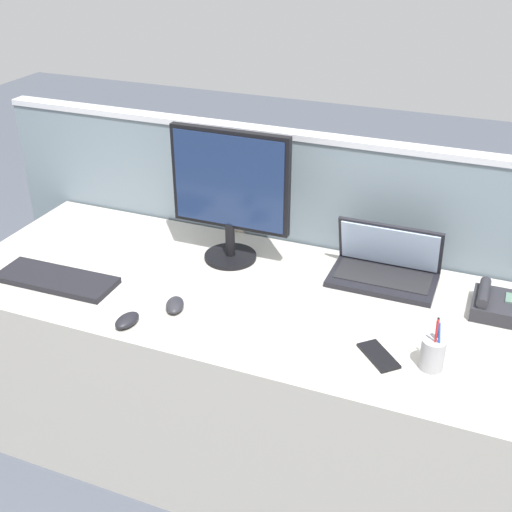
{
  "coord_description": "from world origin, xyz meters",
  "views": [
    {
      "loc": [
        0.74,
        -1.79,
        1.93
      ],
      "look_at": [
        0.0,
        0.05,
        0.84
      ],
      "focal_mm": 45.62,
      "sensor_mm": 36.0,
      "label": 1
    }
  ],
  "objects": [
    {
      "name": "pen_cup",
      "position": [
        0.65,
        -0.19,
        0.77
      ],
      "size": [
        0.07,
        0.07,
        0.18
      ],
      "color": "#99999E",
      "rests_on": "desk"
    },
    {
      "name": "desk",
      "position": [
        0.0,
        0.0,
        0.36
      ],
      "size": [
        2.16,
        0.83,
        0.72
      ],
      "primitive_type": "cube",
      "color": "#ADA89E",
      "rests_on": "ground_plane"
    },
    {
      "name": "cubicle_divider",
      "position": [
        0.0,
        0.46,
        0.59
      ],
      "size": [
        2.6,
        0.08,
        1.17
      ],
      "color": "slate",
      "rests_on": "ground_plane"
    },
    {
      "name": "desk_phone",
      "position": [
        0.83,
        0.19,
        0.75
      ],
      "size": [
        0.22,
        0.18,
        0.09
      ],
      "color": "#232328",
      "rests_on": "desk"
    },
    {
      "name": "computer_mouse_left_hand",
      "position": [
        -0.2,
        -0.19,
        0.74
      ],
      "size": [
        0.09,
        0.12,
        0.03
      ],
      "primitive_type": "ellipsoid",
      "rotation": [
        0.0,
        0.0,
        0.38
      ],
      "color": "#232328",
      "rests_on": "desk"
    },
    {
      "name": "computer_mouse_right_hand",
      "position": [
        -0.3,
        -0.33,
        0.74
      ],
      "size": [
        0.07,
        0.11,
        0.03
      ],
      "primitive_type": "ellipsoid",
      "rotation": [
        0.0,
        0.0,
        -0.1
      ],
      "color": "black",
      "rests_on": "desk"
    },
    {
      "name": "keyboard_main",
      "position": [
        -0.68,
        -0.2,
        0.73
      ],
      "size": [
        0.44,
        0.17,
        0.02
      ],
      "primitive_type": "cube",
      "rotation": [
        0.0,
        0.0,
        0.02
      ],
      "color": "black",
      "rests_on": "desk"
    },
    {
      "name": "cell_phone_black_slab",
      "position": [
        0.5,
        -0.2,
        0.73
      ],
      "size": [
        0.15,
        0.15,
        0.01
      ],
      "primitive_type": "cube",
      "rotation": [
        0.0,
        0.0,
        0.76
      ],
      "color": "black",
      "rests_on": "desk"
    },
    {
      "name": "ground_plane",
      "position": [
        0.0,
        0.0,
        0.0
      ],
      "size": [
        10.0,
        10.0,
        0.0
      ],
      "primitive_type": "plane",
      "color": "#424751"
    },
    {
      "name": "laptop",
      "position": [
        0.41,
        0.27,
        0.77
      ],
      "size": [
        0.38,
        0.23,
        0.21
      ],
      "color": "black",
      "rests_on": "desk"
    },
    {
      "name": "desktop_monitor",
      "position": [
        -0.17,
        0.21,
        1.01
      ],
      "size": [
        0.46,
        0.2,
        0.51
      ],
      "color": "black",
      "rests_on": "desk"
    }
  ]
}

